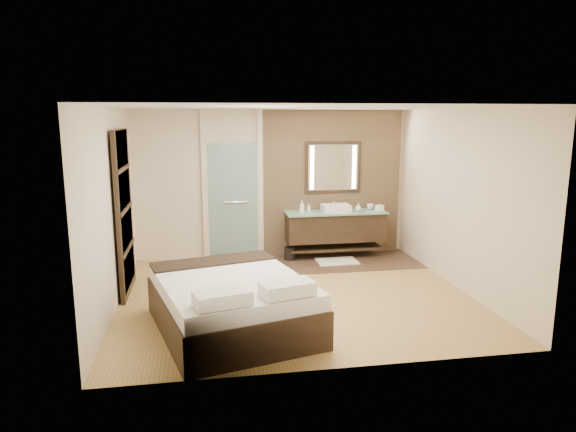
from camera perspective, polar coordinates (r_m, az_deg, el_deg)
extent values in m
plane|color=olive|center=(7.60, 0.81, -8.81)|extent=(5.00, 5.00, 0.00)
cube|color=#392B1F|center=(9.20, 2.70, -5.21)|extent=(3.80, 1.30, 0.01)
cube|color=tan|center=(9.63, 4.91, 3.66)|extent=(2.60, 0.08, 2.70)
cube|color=black|center=(9.48, 5.27, -1.24)|extent=(1.80, 0.50, 0.50)
cube|color=black|center=(9.57, 5.23, -3.52)|extent=(1.71, 0.45, 0.04)
cube|color=#87CFC0|center=(9.41, 5.33, 0.40)|extent=(1.85, 0.55, 0.03)
cube|color=white|center=(9.39, 5.34, 0.88)|extent=(0.50, 0.38, 0.13)
cylinder|color=silver|center=(9.57, 5.05, 1.19)|extent=(0.03, 0.03, 0.18)
cylinder|color=silver|center=(9.52, 5.12, 1.63)|extent=(0.02, 0.10, 0.02)
cube|color=black|center=(9.54, 5.02, 5.41)|extent=(1.06, 0.03, 0.96)
cube|color=white|center=(9.53, 5.04, 5.40)|extent=(0.94, 0.01, 0.84)
cube|color=beige|center=(9.43, 2.68, 5.37)|extent=(0.07, 0.01, 0.80)
cube|color=beige|center=(9.63, 7.36, 5.41)|extent=(0.07, 0.01, 0.80)
cube|color=silver|center=(9.37, -6.13, 1.58)|extent=(0.90, 0.05, 2.10)
cylinder|color=silver|center=(9.33, -5.80, 1.54)|extent=(0.45, 0.03, 0.03)
cube|color=beige|center=(9.32, -9.24, 3.32)|extent=(0.10, 0.08, 2.70)
cube|color=beige|center=(9.38, -3.11, 3.49)|extent=(0.10, 0.08, 2.70)
cube|color=black|center=(7.84, -17.75, 0.36)|extent=(0.06, 1.20, 2.40)
cube|color=#F4E5CD|center=(8.02, -17.26, -5.48)|extent=(0.02, 1.06, 0.52)
cube|color=#F4E5CD|center=(7.88, -17.50, -1.37)|extent=(0.02, 1.06, 0.52)
cube|color=#F4E5CD|center=(7.78, -17.75, 2.85)|extent=(0.02, 1.06, 0.52)
cube|color=#F4E5CD|center=(7.72, -18.01, 7.17)|extent=(0.02, 1.06, 0.52)
cube|color=black|center=(6.44, -6.24, -10.44)|extent=(2.15, 2.45, 0.46)
cube|color=white|center=(6.33, -6.30, -7.70)|extent=(2.09, 2.39, 0.19)
cube|color=black|center=(7.02, -8.31, -5.04)|extent=(1.69, 0.87, 0.04)
cube|color=white|center=(5.41, -7.31, -9.03)|extent=(0.64, 0.45, 0.15)
cube|color=white|center=(5.65, -0.10, -8.05)|extent=(0.64, 0.45, 0.15)
cube|color=white|center=(9.28, 5.47, -5.03)|extent=(0.73, 0.51, 0.02)
cylinder|color=black|center=(9.34, 0.18, -4.22)|extent=(0.21, 0.21, 0.24)
cube|color=white|center=(9.61, 10.13, 0.89)|extent=(0.15, 0.15, 0.10)
imported|color=white|center=(9.15, 1.56, 0.99)|extent=(0.12, 0.12, 0.24)
imported|color=#B2B2B2|center=(9.33, 2.31, 0.94)|extent=(0.08, 0.08, 0.16)
imported|color=#BEEFEA|center=(9.47, 7.81, 0.96)|extent=(0.14, 0.14, 0.15)
imported|color=silver|center=(9.73, 9.12, 1.05)|extent=(0.15, 0.15, 0.10)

